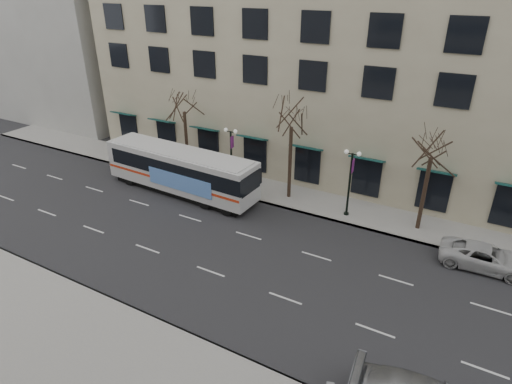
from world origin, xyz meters
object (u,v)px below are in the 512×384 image
Objects in this scene: lamp_post_left at (231,155)px; city_bus at (181,170)px; lamp_post_right at (350,180)px; tree_far_left at (183,101)px; white_pickup at (485,257)px; tree_far_right at (434,144)px; tree_far_mid at (292,115)px.

city_bus is (-3.11, -2.70, -0.94)m from lamp_post_left.
lamp_post_right is at bearing 14.15° from city_bus.
lamp_post_left is at bearing 43.43° from city_bus.
tree_far_left reaches higher than white_pickup.
lamp_post_left is 0.38× the size of city_bus.
tree_far_right is at bearing 6.85° from lamp_post_right.
tree_far_left is at bearing 122.41° from city_bus.
tree_far_mid is at bearing 173.17° from lamp_post_right.
tree_far_right is 1.55× the size of lamp_post_left.
tree_far_mid is at bearing 24.67° from city_bus.
lamp_post_right is at bearing -6.83° from tree_far_mid.
city_bus is 2.61× the size of white_pickup.
tree_far_right is 18.93m from city_bus.
lamp_post_right is (5.01, -0.60, -3.96)m from tree_far_mid.
tree_far_right is 0.59× the size of city_bus.
white_pickup is at bearing -5.90° from lamp_post_left.
lamp_post_left and lamp_post_right have the same top height.
white_pickup is at bearing -12.07° from lamp_post_right.
tree_far_right is at bearing 2.29° from lamp_post_left.
city_bus reaches higher than white_pickup.
tree_far_right is at bearing 0.00° from tree_far_left.
white_pickup is (22.47, 0.70, -1.28)m from city_bus.
tree_far_mid is at bearing 6.85° from lamp_post_left.
lamp_post_right is 13.42m from city_bus.
tree_far_left is 6.04m from city_bus.
city_bus is at bearing -168.38° from lamp_post_right.
tree_far_mid reaches higher than white_pickup.
lamp_post_left is at bearing -177.71° from tree_far_right.
tree_far_left is 1.60× the size of lamp_post_right.
white_pickup is at bearing -6.09° from tree_far_left.
city_bus is at bearing -157.87° from tree_far_mid.
tree_far_mid is (10.00, 0.00, 0.21)m from tree_far_left.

